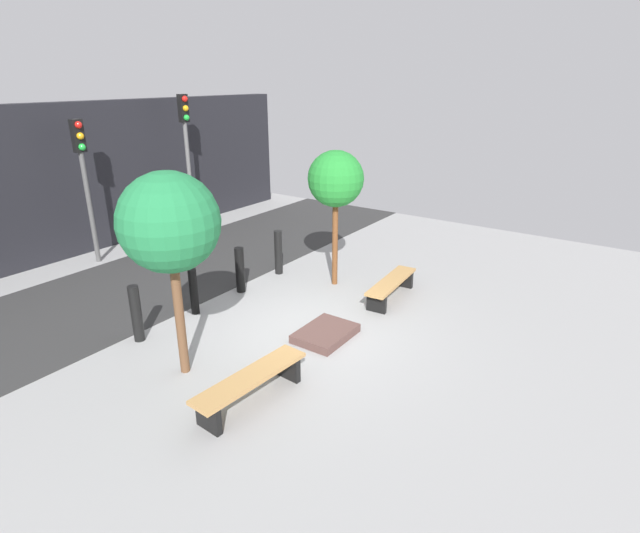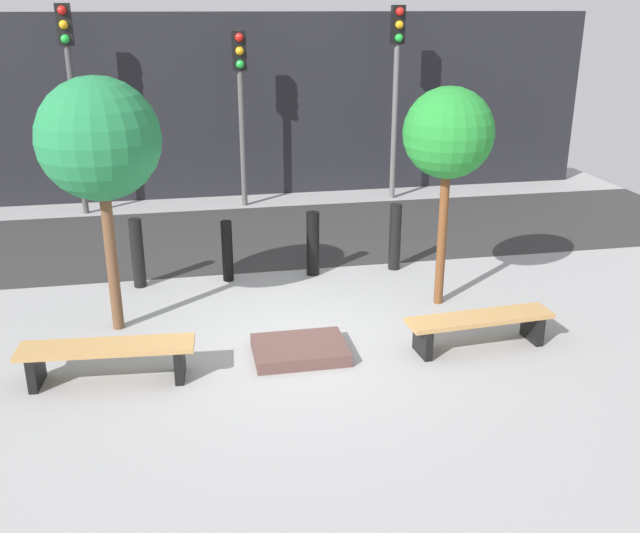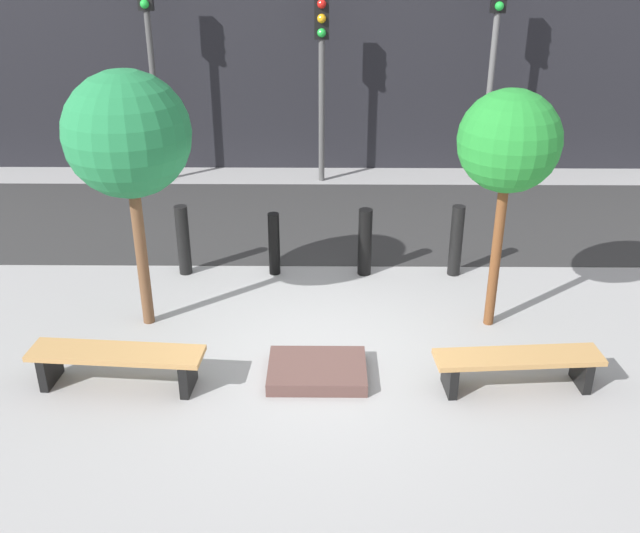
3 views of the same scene
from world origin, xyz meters
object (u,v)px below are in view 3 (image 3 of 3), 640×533
at_px(planter_bed, 317,371).
at_px(bollard_center, 365,242).
at_px(bench_left, 117,360).
at_px(bench_right, 518,364).
at_px(traffic_light_mid_east, 495,41).
at_px(bollard_right, 456,241).
at_px(bollard_left, 274,244).
at_px(traffic_light_west, 149,40).
at_px(tree_behind_right_bench, 509,143).
at_px(traffic_light_mid_west, 322,57).
at_px(tree_behind_left_bench, 127,136).
at_px(bollard_far_left, 183,240).

relative_size(planter_bed, bollard_center, 1.10).
xyz_separation_m(bench_left, bench_right, (4.54, 0.00, -0.02)).
relative_size(bench_left, bollard_center, 1.93).
bearing_deg(traffic_light_mid_east, bollard_right, -106.10).
height_order(bollard_left, traffic_light_west, traffic_light_west).
bearing_deg(bollard_right, tree_behind_right_bench, -81.46).
bearing_deg(bollard_center, traffic_light_mid_west, 98.70).
height_order(planter_bed, bollard_right, bollard_right).
bearing_deg(bollard_right, traffic_light_west, 140.34).
bearing_deg(traffic_light_west, traffic_light_mid_east, -0.00).
bearing_deg(bollard_left, tree_behind_left_bench, -136.60).
bearing_deg(traffic_light_mid_west, tree_behind_right_bench, -69.14).
bearing_deg(bollard_far_left, bollard_center, 0.00).
height_order(traffic_light_west, traffic_light_mid_east, traffic_light_west).
bearing_deg(bollard_far_left, traffic_light_west, 106.10).
height_order(traffic_light_mid_west, traffic_light_mid_east, traffic_light_mid_east).
relative_size(bollard_far_left, traffic_light_mid_west, 0.30).
distance_m(bench_left, tree_behind_right_bench, 5.23).
bearing_deg(bollard_right, tree_behind_left_bench, -160.80).
bearing_deg(bench_right, traffic_light_west, 122.67).
bearing_deg(traffic_light_west, tree_behind_left_bench, -79.91).
distance_m(bench_left, bench_right, 4.54).
height_order(bench_left, bench_right, bench_left).
bearing_deg(bench_left, bollard_far_left, 89.99).
height_order(planter_bed, tree_behind_left_bench, tree_behind_left_bench).
height_order(bollard_far_left, traffic_light_mid_west, traffic_light_mid_west).
bearing_deg(bench_left, bollard_center, 49.57).
height_order(tree_behind_left_bench, bollard_left, tree_behind_left_bench).
xyz_separation_m(tree_behind_left_bench, tree_behind_right_bench, (4.54, 0.00, -0.08)).
height_order(planter_bed, tree_behind_right_bench, tree_behind_right_bench).
bearing_deg(bollard_right, bollard_center, 180.00).
bearing_deg(tree_behind_right_bench, traffic_light_mid_east, 79.91).
bearing_deg(tree_behind_right_bench, bench_right, -90.00).
bearing_deg(tree_behind_left_bench, bollard_center, 26.98).
bearing_deg(tree_behind_left_bench, tree_behind_right_bench, 0.00).
bearing_deg(bollard_right, traffic_light_mid_east, 73.90).
bearing_deg(tree_behind_right_bench, traffic_light_mid_west, 110.86).
relative_size(planter_bed, bollard_right, 1.05).
distance_m(tree_behind_left_bench, bollard_center, 3.88).
height_order(tree_behind_right_bench, traffic_light_west, traffic_light_west).
bearing_deg(planter_bed, traffic_light_mid_west, 90.00).
relative_size(bench_right, bollard_center, 1.84).
xyz_separation_m(bollard_center, traffic_light_west, (-4.01, 4.46, 2.31)).
xyz_separation_m(bench_left, bollard_center, (2.95, 2.98, 0.18)).
xyz_separation_m(tree_behind_left_bench, bollard_left, (1.59, 1.50, -2.05)).
distance_m(tree_behind_left_bench, bollard_right, 4.98).
distance_m(tree_behind_left_bench, traffic_light_mid_east, 8.19).
height_order(bollard_far_left, traffic_light_mid_east, traffic_light_mid_east).
relative_size(bollard_center, bollard_right, 0.95).
relative_size(bench_left, planter_bed, 1.75).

